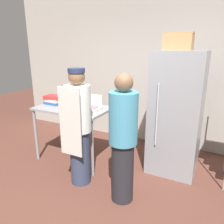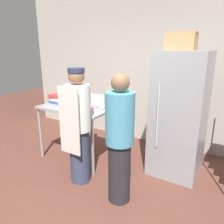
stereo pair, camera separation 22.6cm
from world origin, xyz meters
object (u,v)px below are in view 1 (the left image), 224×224
(person_baker, at_px, (79,127))
(refrigerator, at_px, (176,113))
(binder_stack, at_px, (54,100))
(blender_pitcher, at_px, (84,97))
(person_customer, at_px, (123,140))
(cardboard_storage_box, at_px, (178,42))
(donut_box, at_px, (92,108))

(person_baker, bearing_deg, refrigerator, 42.61)
(binder_stack, xyz_separation_m, person_baker, (0.92, -0.57, -0.16))
(blender_pitcher, xyz_separation_m, person_customer, (1.14, -0.87, -0.23))
(blender_pitcher, distance_m, cardboard_storage_box, 1.75)
(donut_box, xyz_separation_m, binder_stack, (-0.82, 0.06, 0.03))
(person_customer, bearing_deg, refrigerator, 69.34)
(donut_box, xyz_separation_m, person_customer, (0.79, -0.58, -0.15))
(refrigerator, distance_m, donut_box, 1.29)
(donut_box, distance_m, binder_stack, 0.82)
(refrigerator, height_order, blender_pitcher, refrigerator)
(cardboard_storage_box, bearing_deg, person_baker, -136.83)
(person_customer, bearing_deg, binder_stack, 158.43)
(binder_stack, xyz_separation_m, cardboard_storage_box, (1.96, 0.41, 0.95))
(blender_pitcher, height_order, person_baker, person_baker)
(donut_box, bearing_deg, binder_stack, 175.93)
(donut_box, height_order, blender_pitcher, blender_pitcher)
(donut_box, relative_size, cardboard_storage_box, 0.64)
(donut_box, distance_m, blender_pitcher, 0.46)
(blender_pitcher, distance_m, person_baker, 0.94)
(cardboard_storage_box, relative_size, person_baker, 0.24)
(person_baker, height_order, person_customer, person_baker)
(refrigerator, bearing_deg, binder_stack, -167.79)
(blender_pitcher, bearing_deg, binder_stack, -153.47)
(binder_stack, bearing_deg, refrigerator, 12.21)
(blender_pitcher, xyz_separation_m, binder_stack, (-0.47, -0.23, -0.04))
(donut_box, xyz_separation_m, cardboard_storage_box, (1.14, 0.46, 0.98))
(cardboard_storage_box, xyz_separation_m, person_baker, (-1.04, -0.98, -1.11))
(blender_pitcher, height_order, cardboard_storage_box, cardboard_storage_box)
(person_customer, bearing_deg, person_baker, 174.47)
(refrigerator, height_order, binder_stack, refrigerator)
(cardboard_storage_box, bearing_deg, blender_pitcher, -173.40)
(cardboard_storage_box, height_order, person_customer, cardboard_storage_box)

